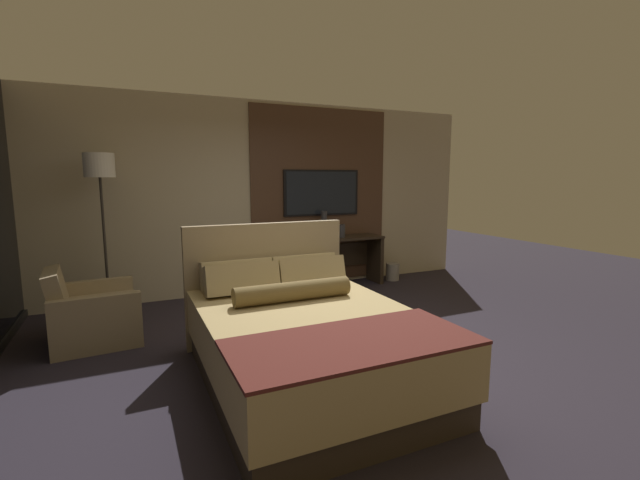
{
  "coord_description": "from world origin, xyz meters",
  "views": [
    {
      "loc": [
        -1.79,
        -3.56,
        1.68
      ],
      "look_at": [
        0.27,
        0.93,
        0.97
      ],
      "focal_mm": 24.0,
      "sensor_mm": 36.0,
      "label": 1
    }
  ],
  "objects_px": {
    "desk_chair": "(325,261)",
    "vase_short": "(341,231)",
    "armchair_by_window": "(92,316)",
    "waste_bin": "(393,272)",
    "tv": "(322,193)",
    "desk": "(327,253)",
    "bed": "(304,338)",
    "vase_tall": "(324,224)",
    "floor_lamp": "(100,179)"
  },
  "relations": [
    {
      "from": "desk",
      "to": "armchair_by_window",
      "type": "height_order",
      "value": "armchair_by_window"
    },
    {
      "from": "desk_chair",
      "to": "armchair_by_window",
      "type": "xyz_separation_m",
      "value": [
        -2.88,
        -0.46,
        -0.26
      ]
    },
    {
      "from": "floor_lamp",
      "to": "vase_tall",
      "type": "bearing_deg",
      "value": 4.91
    },
    {
      "from": "vase_tall",
      "to": "vase_short",
      "type": "relative_size",
      "value": 2.0
    },
    {
      "from": "vase_tall",
      "to": "armchair_by_window",
      "type": "bearing_deg",
      "value": -161.05
    },
    {
      "from": "desk_chair",
      "to": "vase_short",
      "type": "bearing_deg",
      "value": 60.95
    },
    {
      "from": "vase_tall",
      "to": "vase_short",
      "type": "height_order",
      "value": "vase_tall"
    },
    {
      "from": "bed",
      "to": "vase_tall",
      "type": "height_order",
      "value": "bed"
    },
    {
      "from": "tv",
      "to": "vase_tall",
      "type": "relative_size",
      "value": 3.14
    },
    {
      "from": "bed",
      "to": "floor_lamp",
      "type": "distance_m",
      "value": 3.23
    },
    {
      "from": "armchair_by_window",
      "to": "bed",
      "type": "bearing_deg",
      "value": -140.15
    },
    {
      "from": "desk",
      "to": "waste_bin",
      "type": "height_order",
      "value": "desk"
    },
    {
      "from": "desk",
      "to": "tv",
      "type": "relative_size",
      "value": 1.4
    },
    {
      "from": "desk_chair",
      "to": "tv",
      "type": "bearing_deg",
      "value": 85.21
    },
    {
      "from": "floor_lamp",
      "to": "vase_short",
      "type": "xyz_separation_m",
      "value": [
        3.25,
        0.12,
        -0.79
      ]
    },
    {
      "from": "armchair_by_window",
      "to": "vase_tall",
      "type": "xyz_separation_m",
      "value": [
        3.16,
        1.08,
        0.71
      ]
    },
    {
      "from": "tv",
      "to": "floor_lamp",
      "type": "relative_size",
      "value": 0.64
    },
    {
      "from": "desk_chair",
      "to": "floor_lamp",
      "type": "distance_m",
      "value": 3.0
    },
    {
      "from": "desk_chair",
      "to": "bed",
      "type": "bearing_deg",
      "value": -102.28
    },
    {
      "from": "desk",
      "to": "floor_lamp",
      "type": "height_order",
      "value": "floor_lamp"
    },
    {
      "from": "vase_tall",
      "to": "floor_lamp",
      "type": "bearing_deg",
      "value": -175.09
    },
    {
      "from": "desk_chair",
      "to": "desk",
      "type": "bearing_deg",
      "value": 79.04
    },
    {
      "from": "tv",
      "to": "armchair_by_window",
      "type": "relative_size",
      "value": 1.38
    },
    {
      "from": "bed",
      "to": "desk_chair",
      "type": "height_order",
      "value": "bed"
    },
    {
      "from": "desk",
      "to": "armchair_by_window",
      "type": "xyz_separation_m",
      "value": [
        -3.19,
        -1.04,
        -0.26
      ]
    },
    {
      "from": "desk",
      "to": "tv",
      "type": "height_order",
      "value": "tv"
    },
    {
      "from": "desk_chair",
      "to": "vase_short",
      "type": "xyz_separation_m",
      "value": [
        0.5,
        0.49,
        0.35
      ]
    },
    {
      "from": "desk",
      "to": "waste_bin",
      "type": "distance_m",
      "value": 1.24
    },
    {
      "from": "bed",
      "to": "vase_short",
      "type": "distance_m",
      "value": 3.19
    },
    {
      "from": "tv",
      "to": "waste_bin",
      "type": "relative_size",
      "value": 4.5
    },
    {
      "from": "bed",
      "to": "tv",
      "type": "bearing_deg",
      "value": 62.64
    },
    {
      "from": "vase_short",
      "to": "bed",
      "type": "bearing_deg",
      "value": -122.93
    },
    {
      "from": "desk",
      "to": "floor_lamp",
      "type": "bearing_deg",
      "value": -175.95
    },
    {
      "from": "armchair_by_window",
      "to": "waste_bin",
      "type": "distance_m",
      "value": 4.48
    },
    {
      "from": "desk_chair",
      "to": "vase_short",
      "type": "distance_m",
      "value": 0.78
    },
    {
      "from": "desk",
      "to": "vase_tall",
      "type": "height_order",
      "value": "vase_tall"
    },
    {
      "from": "desk_chair",
      "to": "vase_tall",
      "type": "distance_m",
      "value": 0.82
    },
    {
      "from": "vase_tall",
      "to": "waste_bin",
      "type": "bearing_deg",
      "value": -5.29
    },
    {
      "from": "desk_chair",
      "to": "armchair_by_window",
      "type": "distance_m",
      "value": 2.93
    },
    {
      "from": "waste_bin",
      "to": "desk_chair",
      "type": "bearing_deg",
      "value": -160.89
    },
    {
      "from": "vase_short",
      "to": "vase_tall",
      "type": "bearing_deg",
      "value": 147.41
    },
    {
      "from": "floor_lamp",
      "to": "waste_bin",
      "type": "height_order",
      "value": "floor_lamp"
    },
    {
      "from": "floor_lamp",
      "to": "vase_tall",
      "type": "height_order",
      "value": "floor_lamp"
    },
    {
      "from": "tv",
      "to": "vase_short",
      "type": "relative_size",
      "value": 6.29
    },
    {
      "from": "desk_chair",
      "to": "floor_lamp",
      "type": "bearing_deg",
      "value": -170.65
    },
    {
      "from": "bed",
      "to": "tv",
      "type": "relative_size",
      "value": 1.8
    },
    {
      "from": "floor_lamp",
      "to": "vase_tall",
      "type": "xyz_separation_m",
      "value": [
        3.03,
        0.26,
        -0.69
      ]
    },
    {
      "from": "desk",
      "to": "vase_tall",
      "type": "relative_size",
      "value": 4.38
    },
    {
      "from": "desk",
      "to": "floor_lamp",
      "type": "xyz_separation_m",
      "value": [
        -3.06,
        -0.22,
        1.15
      ]
    },
    {
      "from": "floor_lamp",
      "to": "waste_bin",
      "type": "distance_m",
      "value": 4.51
    }
  ]
}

